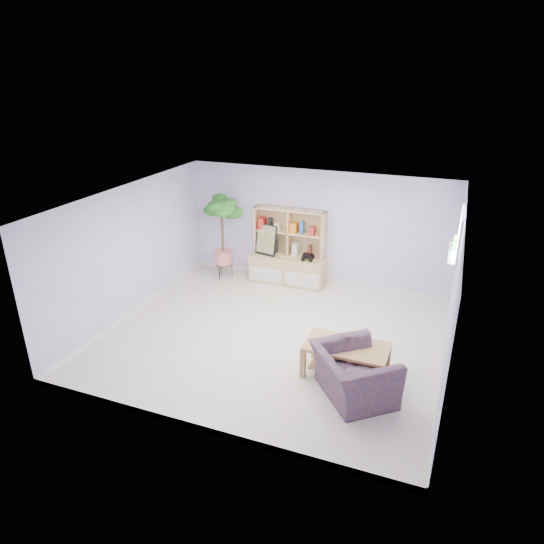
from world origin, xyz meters
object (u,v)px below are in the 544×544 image
(storage_unit, at_px, (288,247))
(armchair, at_px, (354,371))
(floor_tree, at_px, (223,238))
(coffee_table, at_px, (346,360))

(storage_unit, bearing_deg, armchair, -57.10)
(storage_unit, xyz_separation_m, floor_tree, (-1.38, -0.25, 0.11))
(storage_unit, height_order, coffee_table, storage_unit)
(floor_tree, height_order, armchair, floor_tree)
(armchair, bearing_deg, coffee_table, -14.24)
(storage_unit, distance_m, floor_tree, 1.40)
(storage_unit, distance_m, coffee_table, 3.49)
(storage_unit, relative_size, armchair, 1.47)
(floor_tree, bearing_deg, armchair, -41.01)
(coffee_table, height_order, floor_tree, floor_tree)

